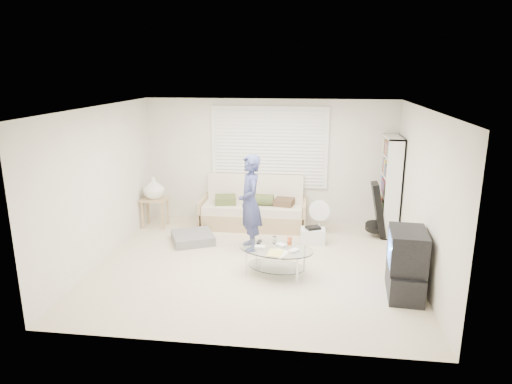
# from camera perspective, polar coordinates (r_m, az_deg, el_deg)

# --- Properties ---
(ground) EXTENTS (5.00, 5.00, 0.00)m
(ground) POSITION_cam_1_polar(r_m,az_deg,el_deg) (7.45, -0.13, -9.09)
(ground) COLOR beige
(ground) RESTS_ON ground
(room_shell) EXTENTS (5.02, 4.52, 2.51)m
(room_shell) POSITION_cam_1_polar(r_m,az_deg,el_deg) (7.41, 0.34, 4.03)
(room_shell) COLOR beige
(room_shell) RESTS_ON ground
(window_blinds) EXTENTS (2.32, 0.08, 1.62)m
(window_blinds) POSITION_cam_1_polar(r_m,az_deg,el_deg) (9.11, 1.67, 5.59)
(window_blinds) COLOR silver
(window_blinds) RESTS_ON ground
(futon_sofa) EXTENTS (2.08, 0.84, 1.02)m
(futon_sofa) POSITION_cam_1_polar(r_m,az_deg,el_deg) (9.10, -0.28, -2.29)
(futon_sofa) COLOR tan
(futon_sofa) RESTS_ON ground
(grey_floor_pillow) EXTENTS (0.94, 0.94, 0.16)m
(grey_floor_pillow) POSITION_cam_1_polar(r_m,az_deg,el_deg) (8.44, -7.90, -5.68)
(grey_floor_pillow) COLOR slate
(grey_floor_pillow) RESTS_ON ground
(side_table) EXTENTS (0.51, 0.41, 1.02)m
(side_table) POSITION_cam_1_polar(r_m,az_deg,el_deg) (9.20, -12.64, 0.26)
(side_table) COLOR tan
(side_table) RESTS_ON ground
(bookshelf) EXTENTS (0.29, 0.79, 1.87)m
(bookshelf) POSITION_cam_1_polar(r_m,az_deg,el_deg) (8.91, 16.41, 0.71)
(bookshelf) COLOR white
(bookshelf) RESTS_ON ground
(guitar_case) EXTENTS (0.38, 0.38, 1.02)m
(guitar_case) POSITION_cam_1_polar(r_m,az_deg,el_deg) (8.79, 14.96, -2.62)
(guitar_case) COLOR black
(guitar_case) RESTS_ON ground
(floor_fan) EXTENTS (0.40, 0.27, 0.67)m
(floor_fan) POSITION_cam_1_polar(r_m,az_deg,el_deg) (8.77, 7.90, -2.72)
(floor_fan) COLOR white
(floor_fan) RESTS_ON ground
(storage_bin) EXTENTS (0.45, 0.31, 0.31)m
(storage_bin) POSITION_cam_1_polar(r_m,az_deg,el_deg) (8.36, 7.11, -5.40)
(storage_bin) COLOR white
(storage_bin) RESTS_ON ground
(tv_unit) EXTENTS (0.53, 0.90, 0.94)m
(tv_unit) POSITION_cam_1_polar(r_m,az_deg,el_deg) (6.70, 18.23, -8.51)
(tv_unit) COLOR black
(tv_unit) RESTS_ON ground
(coffee_table) EXTENTS (1.27, 0.96, 0.55)m
(coffee_table) POSITION_cam_1_polar(r_m,az_deg,el_deg) (7.01, 2.53, -7.65)
(coffee_table) COLOR silver
(coffee_table) RESTS_ON ground
(standing_person) EXTENTS (0.58, 0.71, 1.68)m
(standing_person) POSITION_cam_1_polar(r_m,az_deg,el_deg) (7.79, -0.75, -1.40)
(standing_person) COLOR navy
(standing_person) RESTS_ON ground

